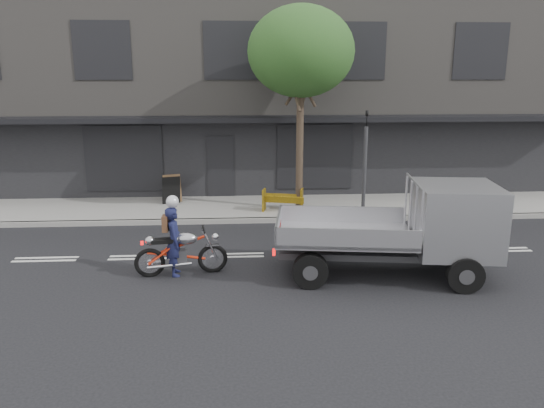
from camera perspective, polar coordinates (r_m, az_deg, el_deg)
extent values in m
plane|color=black|center=(13.95, -4.19, -5.55)|extent=(80.00, 80.00, 0.00)
cube|color=gray|center=(18.43, -4.08, -0.45)|extent=(32.00, 3.20, 0.15)
cube|color=gray|center=(16.88, -4.11, -1.80)|extent=(32.00, 0.20, 0.15)
cube|color=slate|center=(24.46, -4.14, 12.40)|extent=(26.00, 10.00, 8.00)
cylinder|color=#382B21|center=(17.67, 2.99, 5.31)|extent=(0.24, 0.24, 4.00)
ellipsoid|color=#245821|center=(17.48, 3.13, 16.07)|extent=(3.40, 3.40, 2.89)
cylinder|color=#2D2D30|center=(17.27, 9.90, 3.24)|extent=(0.12, 0.12, 3.00)
imported|color=black|center=(17.04, 10.15, 9.03)|extent=(0.08, 0.10, 0.50)
torus|color=black|center=(12.74, -13.02, -6.19)|extent=(0.72, 0.20, 0.71)
torus|color=black|center=(12.77, -6.40, -5.85)|extent=(0.72, 0.20, 0.71)
cube|color=#2D2D30|center=(12.70, -9.98, -5.56)|extent=(0.39, 0.30, 0.29)
ellipsoid|color=#ABAAAF|center=(12.57, -9.29, -3.68)|extent=(0.62, 0.40, 0.29)
cube|color=black|center=(12.57, -11.60, -3.89)|extent=(0.59, 0.32, 0.09)
cylinder|color=black|center=(12.53, -7.37, -2.69)|extent=(0.13, 0.63, 0.04)
imported|color=#171A3F|center=(12.60, -10.47, -3.96)|extent=(0.47, 0.65, 1.64)
cylinder|color=black|center=(11.81, 4.15, -7.19)|extent=(0.83, 0.40, 0.79)
cylinder|color=black|center=(13.48, 4.15, -4.47)|extent=(0.83, 0.40, 0.79)
cylinder|color=black|center=(12.29, 20.05, -7.17)|extent=(0.83, 0.40, 0.79)
cylinder|color=black|center=(13.90, 18.11, -4.57)|extent=(0.83, 0.40, 0.79)
cube|color=#2D2D30|center=(12.70, 11.75, -5.06)|extent=(4.90, 1.68, 0.15)
cube|color=#A4A4A9|center=(12.78, 19.15, -1.51)|extent=(2.01, 2.10, 1.57)
cube|color=black|center=(12.68, 19.31, 0.45)|extent=(1.79, 1.97, 0.57)
cube|color=#B7B6BC|center=(12.49, 7.80, -3.35)|extent=(3.38, 2.44, 0.10)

